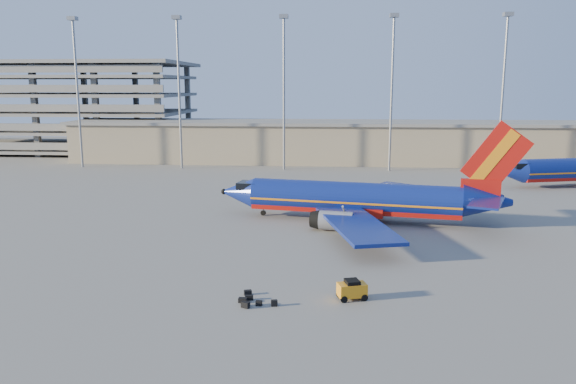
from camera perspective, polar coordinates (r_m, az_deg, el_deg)
name	(u,v)px	position (r m, az deg, el deg)	size (l,w,h in m)	color
ground	(294,231)	(62.56, 0.57, -3.95)	(220.00, 220.00, 0.00)	slate
terminal_building	(360,141)	(119.07, 7.33, 5.12)	(122.00, 16.00, 8.50)	gray
parking_garage	(62,103)	(149.84, -21.95, 8.43)	(62.00, 32.00, 21.40)	slate
light_mast_row	(338,76)	(106.37, 5.07, 11.64)	(101.60, 1.60, 28.65)	gray
aircraft_main	(361,200)	(66.86, 7.46, -0.79)	(35.79, 34.14, 12.19)	navy
baggage_tug	(352,289)	(43.21, 6.52, -9.78)	(2.40, 1.84, 1.53)	orange
luggage_pile	(251,301)	(42.49, -3.79, -10.97)	(3.00, 3.13, 0.45)	black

